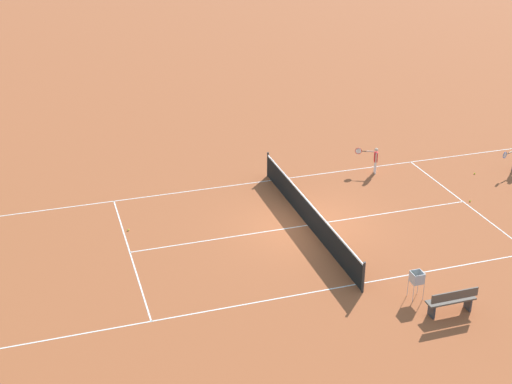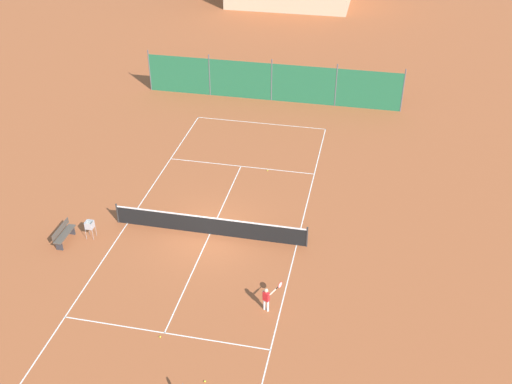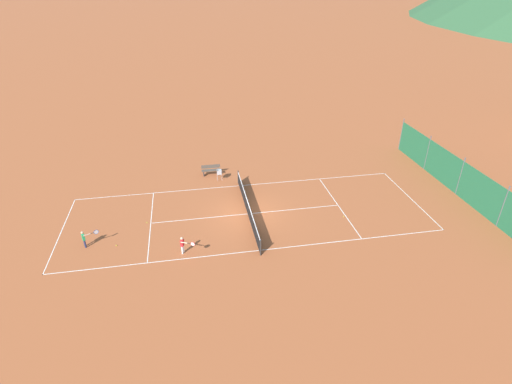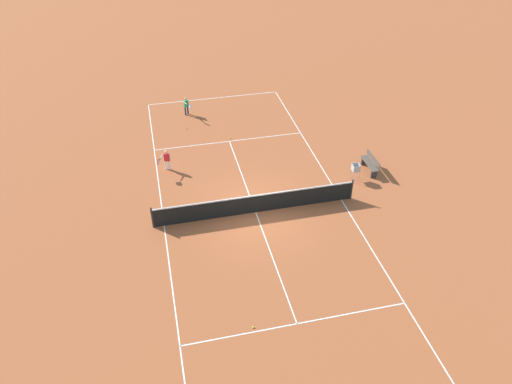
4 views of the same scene
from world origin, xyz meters
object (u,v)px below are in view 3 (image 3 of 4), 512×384
player_near_baseline (85,238)px  ball_hopper (219,173)px  tennis_ball_alley_left (344,217)px  tennis_ball_by_net_left (147,222)px  tennis_net (248,208)px  courtside_bench (211,170)px  player_near_service (183,244)px  tennis_ball_by_net_right (116,245)px

player_near_baseline → ball_hopper: bearing=129.8°
tennis_ball_alley_left → ball_hopper: (-6.85, -7.60, 0.62)m
player_near_baseline → tennis_ball_by_net_left: player_near_baseline is taller
tennis_net → tennis_ball_alley_left: bearing=76.1°
tennis_ball_alley_left → tennis_ball_by_net_left: (-1.62, -12.87, 0.00)m
tennis_net → tennis_ball_alley_left: tennis_net is taller
tennis_net → ball_hopper: size_ratio=10.31×
ball_hopper → courtside_bench: size_ratio=0.59×
tennis_net → tennis_ball_alley_left: 6.43m
tennis_net → player_near_service: player_near_service is taller
ball_hopper → tennis_ball_alley_left: bearing=48.0°
player_near_service → tennis_ball_by_net_right: size_ratio=16.77×
ball_hopper → courtside_bench: ball_hopper is taller
tennis_ball_by_net_right → ball_hopper: bearing=137.1°
player_near_baseline → tennis_ball_by_net_right: (0.24, 1.73, -0.62)m
tennis_ball_by_net_right → ball_hopper: ball_hopper is taller
tennis_ball_alley_left → ball_hopper: bearing=-132.0°
player_near_baseline → tennis_ball_by_net_right: size_ratio=16.71×
player_near_baseline → tennis_ball_by_net_left: size_ratio=16.71×
tennis_net → tennis_ball_by_net_left: size_ratio=139.09×
player_near_service → tennis_ball_by_net_left: player_near_service is taller
ball_hopper → tennis_ball_by_net_right: bearing=-42.9°
tennis_ball_by_net_left → tennis_ball_by_net_right: size_ratio=1.00×
tennis_net → tennis_ball_by_net_right: tennis_net is taller
tennis_net → player_near_service: bearing=-50.6°
tennis_ball_by_net_left → player_near_service: bearing=32.3°
tennis_net → player_near_baseline: size_ratio=8.32×
player_near_baseline → tennis_ball_by_net_left: 3.96m
tennis_ball_alley_left → tennis_ball_by_net_left: size_ratio=1.00×
tennis_net → tennis_ball_by_net_right: bearing=-75.6°
ball_hopper → player_near_baseline: bearing=-50.2°
player_near_baseline → tennis_ball_alley_left: player_near_baseline is taller
player_near_service → tennis_ball_alley_left: 10.78m
tennis_ball_by_net_left → courtside_bench: (-6.26, 4.71, 0.42)m
tennis_net → tennis_ball_by_net_left: (-0.08, -6.65, -0.47)m
tennis_ball_by_net_left → ball_hopper: size_ratio=0.07×
player_near_baseline → ball_hopper: size_ratio=1.24×
tennis_net → courtside_bench: tennis_net is taller
player_near_baseline → courtside_bench: bearing=135.5°
player_near_service → player_near_baseline: player_near_service is taller
tennis_ball_by_net_left → tennis_ball_by_net_right: 2.77m
player_near_service → courtside_bench: bearing=166.4°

